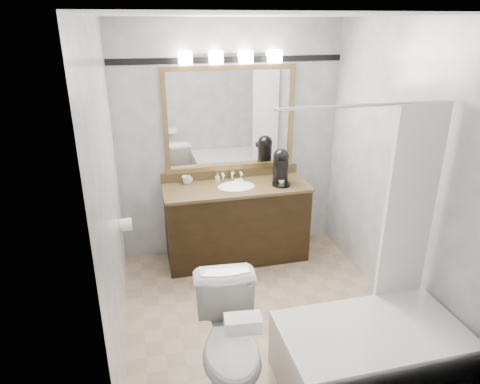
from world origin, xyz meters
name	(u,v)px	position (x,y,z in m)	size (l,w,h in m)	color
room	(265,184)	(0.00, 0.00, 1.25)	(2.42, 2.62, 2.52)	tan
vanity	(236,221)	(0.00, 1.02, 0.44)	(1.53, 0.58, 0.97)	black
mirror	(230,119)	(0.00, 1.28, 1.50)	(1.40, 0.04, 1.10)	olive
vanity_light_bar	(231,57)	(0.00, 1.23, 2.13)	(1.02, 0.14, 0.12)	silver
accent_stripe	(229,60)	(0.00, 1.29, 2.10)	(2.40, 0.01, 0.06)	black
bathtub	(372,345)	(0.55, -0.90, 0.28)	(1.30, 0.75, 1.96)	white
tp_roll	(126,225)	(-1.14, 0.66, 0.70)	(0.12, 0.12, 0.11)	white
toilet	(231,345)	(-0.47, -0.78, 0.40)	(0.45, 0.79, 0.80)	white
tissue_box	(243,323)	(-0.47, -1.12, 0.85)	(0.21, 0.12, 0.09)	white
coffee_maker	(281,166)	(0.47, 0.98, 1.04)	(0.20, 0.25, 0.38)	black
cup_left	(189,180)	(-0.47, 1.22, 0.88)	(0.08, 0.08, 0.07)	white
cup_right	(186,180)	(-0.50, 1.21, 0.89)	(0.09, 0.09, 0.09)	white
soap_bottle_a	(218,178)	(-0.17, 1.17, 0.90)	(0.04, 0.04, 0.10)	white
soap_bar	(239,181)	(0.05, 1.13, 0.86)	(0.08, 0.05, 0.03)	beige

